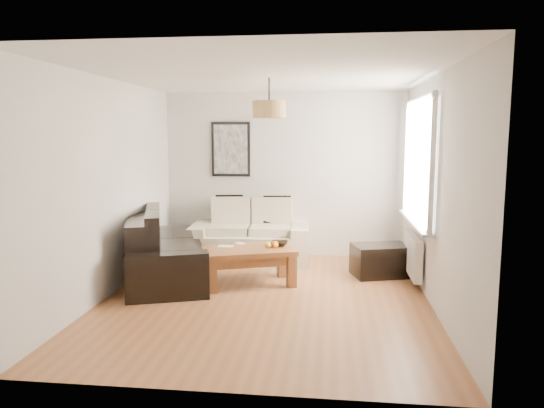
# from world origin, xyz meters

# --- Properties ---
(floor) EXTENTS (4.50, 4.50, 0.00)m
(floor) POSITION_xyz_m (0.00, 0.00, 0.00)
(floor) COLOR brown
(floor) RESTS_ON ground
(ceiling) EXTENTS (3.80, 4.50, 0.00)m
(ceiling) POSITION_xyz_m (0.00, 0.00, 2.60)
(ceiling) COLOR white
(ceiling) RESTS_ON floor
(wall_back) EXTENTS (3.80, 0.04, 2.60)m
(wall_back) POSITION_xyz_m (0.00, 2.25, 1.30)
(wall_back) COLOR silver
(wall_back) RESTS_ON floor
(wall_front) EXTENTS (3.80, 0.04, 2.60)m
(wall_front) POSITION_xyz_m (0.00, -2.25, 1.30)
(wall_front) COLOR silver
(wall_front) RESTS_ON floor
(wall_left) EXTENTS (0.04, 4.50, 2.60)m
(wall_left) POSITION_xyz_m (-1.90, 0.00, 1.30)
(wall_left) COLOR silver
(wall_left) RESTS_ON floor
(wall_right) EXTENTS (0.04, 4.50, 2.60)m
(wall_right) POSITION_xyz_m (1.90, 0.00, 1.30)
(wall_right) COLOR silver
(wall_right) RESTS_ON floor
(window_bay) EXTENTS (0.14, 1.90, 1.60)m
(window_bay) POSITION_xyz_m (1.86, 0.80, 1.60)
(window_bay) COLOR white
(window_bay) RESTS_ON wall_right
(radiator) EXTENTS (0.10, 0.90, 0.52)m
(radiator) POSITION_xyz_m (1.82, 0.80, 0.38)
(radiator) COLOR white
(radiator) RESTS_ON wall_right
(poster) EXTENTS (0.62, 0.04, 0.87)m
(poster) POSITION_xyz_m (-0.85, 2.22, 1.70)
(poster) COLOR black
(poster) RESTS_ON wall_back
(pendant_shade) EXTENTS (0.40, 0.40, 0.20)m
(pendant_shade) POSITION_xyz_m (0.00, 0.30, 2.23)
(pendant_shade) COLOR tan
(pendant_shade) RESTS_ON ceiling
(loveseat_cream) EXTENTS (1.83, 1.06, 0.89)m
(loveseat_cream) POSITION_xyz_m (-0.47, 1.78, 0.44)
(loveseat_cream) COLOR beige
(loveseat_cream) RESTS_ON floor
(sofa_leather) EXTENTS (1.56, 2.19, 0.86)m
(sofa_leather) POSITION_xyz_m (-1.43, 0.63, 0.43)
(sofa_leather) COLOR black
(sofa_leather) RESTS_ON floor
(coffee_table) EXTENTS (1.30, 0.99, 0.47)m
(coffee_table) POSITION_xyz_m (-0.29, 0.53, 0.24)
(coffee_table) COLOR brown
(coffee_table) RESTS_ON floor
(ottoman) EXTENTS (0.86, 0.68, 0.43)m
(ottoman) POSITION_xyz_m (1.45, 1.14, 0.22)
(ottoman) COLOR black
(ottoman) RESTS_ON floor
(cushion_left) EXTENTS (0.45, 0.20, 0.43)m
(cushion_left) POSITION_xyz_m (-0.84, 2.00, 0.77)
(cushion_left) COLOR black
(cushion_left) RESTS_ON loveseat_cream
(cushion_right) EXTENTS (0.44, 0.18, 0.43)m
(cushion_right) POSITION_xyz_m (-0.08, 2.00, 0.77)
(cushion_right) COLOR black
(cushion_right) RESTS_ON loveseat_cream
(fruit_bowl) EXTENTS (0.26, 0.26, 0.06)m
(fruit_bowl) POSITION_xyz_m (0.08, 0.74, 0.50)
(fruit_bowl) COLOR black
(fruit_bowl) RESTS_ON coffee_table
(orange_a) EXTENTS (0.07, 0.07, 0.06)m
(orange_a) POSITION_xyz_m (0.03, 0.60, 0.51)
(orange_a) COLOR #DA5212
(orange_a) RESTS_ON fruit_bowl
(orange_b) EXTENTS (0.09, 0.09, 0.09)m
(orange_b) POSITION_xyz_m (0.04, 0.63, 0.51)
(orange_b) COLOR orange
(orange_b) RESTS_ON fruit_bowl
(orange_c) EXTENTS (0.10, 0.10, 0.08)m
(orange_c) POSITION_xyz_m (-0.05, 0.59, 0.51)
(orange_c) COLOR orange
(orange_c) RESTS_ON fruit_bowl
(papers) EXTENTS (0.20, 0.14, 0.01)m
(papers) POSITION_xyz_m (-0.62, 0.62, 0.48)
(papers) COLOR silver
(papers) RESTS_ON coffee_table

